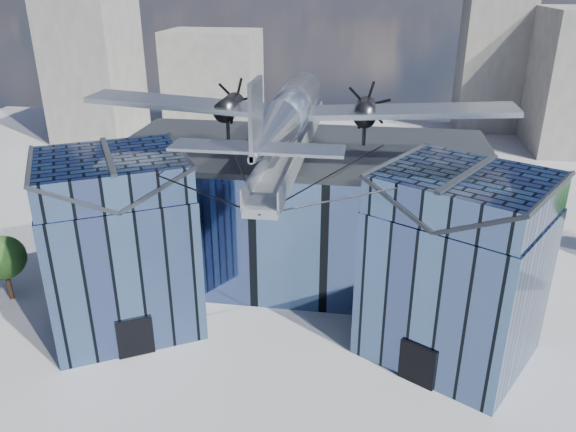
# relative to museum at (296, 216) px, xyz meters

# --- Properties ---
(ground_plane) EXTENTS (120.00, 120.00, 0.00)m
(ground_plane) POSITION_rel_museum_xyz_m (-0.00, -5.82, -5.54)
(ground_plane) COLOR gray
(museum) EXTENTS (32.88, 24.50, 17.60)m
(museum) POSITION_rel_museum_xyz_m (0.00, 0.00, 0.00)
(museum) COLOR #435C88
(museum) RESTS_ON ground
(bg_towers) EXTENTS (77.00, 24.50, 26.00)m
(bg_towers) POSITION_rel_museum_xyz_m (1.45, 44.67, 4.47)
(bg_towers) COLOR gray
(bg_towers) RESTS_ON ground
(tree_side_w) EXTENTS (3.50, 3.50, 4.92)m
(tree_side_w) POSITION_rel_museum_xyz_m (-20.17, -5.43, -2.21)
(tree_side_w) COLOR #322114
(tree_side_w) RESTS_ON ground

